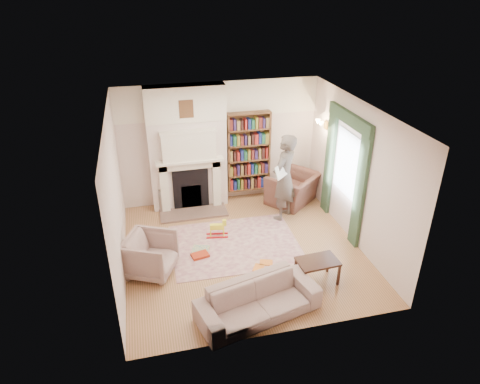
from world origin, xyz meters
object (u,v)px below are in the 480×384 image
object	(u,v)px
coffee_table	(317,271)
rocking_horse	(217,229)
man_reading	(284,178)
bookcase	(248,152)
sofa	(258,300)
armchair_reading	(293,189)
armchair_left	(150,255)
paraffin_heater	(164,200)

from	to	relation	value
coffee_table	rocking_horse	world-z (taller)	coffee_table
man_reading	bookcase	bearing A→B (deg)	-109.18
sofa	rocking_horse	world-z (taller)	sofa
bookcase	man_reading	world-z (taller)	bookcase
armchair_reading	rocking_horse	world-z (taller)	armchair_reading
coffee_table	armchair_left	bearing A→B (deg)	157.50
armchair_left	rocking_horse	world-z (taller)	armchair_left
bookcase	man_reading	size ratio (longest dim) A/B	0.96
coffee_table	sofa	bearing A→B (deg)	-159.63
armchair_reading	armchair_left	bearing A→B (deg)	-9.82
bookcase	coffee_table	size ratio (longest dim) A/B	2.64
man_reading	rocking_horse	bearing A→B (deg)	-27.62
armchair_reading	coffee_table	world-z (taller)	armchair_reading
man_reading	coffee_table	world-z (taller)	man_reading
armchair_left	coffee_table	xyz separation A→B (m)	(2.79, -0.95, -0.15)
paraffin_heater	rocking_horse	world-z (taller)	paraffin_heater
coffee_table	paraffin_heater	xyz separation A→B (m)	(-2.39, 3.15, 0.05)
man_reading	rocking_horse	world-z (taller)	man_reading
armchair_reading	armchair_left	xyz separation A→B (m)	(-3.38, -1.92, 0.02)
armchair_left	coffee_table	world-z (taller)	armchair_left
armchair_reading	coffee_table	distance (m)	2.93
bookcase	armchair_reading	xyz separation A→B (m)	(0.95, -0.50, -0.82)
armchair_left	rocking_horse	distance (m)	1.63
paraffin_heater	bookcase	bearing A→B (deg)	6.23
sofa	rocking_horse	bearing A→B (deg)	80.65
armchair_left	rocking_horse	xyz separation A→B (m)	(1.37, 0.87, -0.18)
man_reading	rocking_horse	size ratio (longest dim) A/B	4.31
bookcase	sofa	bearing A→B (deg)	-102.23
bookcase	armchair_left	distance (m)	3.52
man_reading	rocking_horse	distance (m)	1.80
bookcase	armchair_left	xyz separation A→B (m)	(-2.43, -2.42, -0.80)
bookcase	armchair_left	size ratio (longest dim) A/B	2.24
sofa	man_reading	bearing A→B (deg)	49.97
armchair_left	paraffin_heater	world-z (taller)	armchair_left
paraffin_heater	sofa	bearing A→B (deg)	-72.43
man_reading	paraffin_heater	distance (m)	2.76
armchair_reading	paraffin_heater	bearing A→B (deg)	-44.77
rocking_horse	sofa	bearing A→B (deg)	-75.73
rocking_horse	paraffin_heater	bearing A→B (deg)	135.09
bookcase	paraffin_heater	bearing A→B (deg)	-173.77
paraffin_heater	armchair_left	bearing A→B (deg)	-100.54
bookcase	coffee_table	bearing A→B (deg)	-83.74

